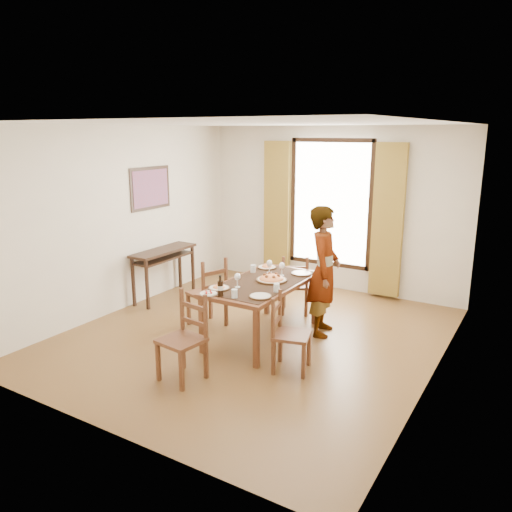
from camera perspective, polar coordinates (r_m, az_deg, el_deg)
The scene contains 22 objects.
ground at distance 6.62m, azimuth -0.29°, elevation -9.13°, with size 5.00×5.00×0.00m, color brown.
room_shell at distance 6.29m, azimuth 0.26°, elevation 4.31°, with size 4.60×5.10×2.74m.
console_table at distance 8.02m, azimuth -10.51°, elevation -0.05°, with size 0.38×1.20×0.80m.
dining_table at distance 6.36m, azimuth 0.74°, elevation -3.54°, with size 0.88×1.68×0.76m.
chair_west at distance 6.82m, azimuth -5.47°, elevation -4.41°, with size 0.55×0.55×0.97m.
chair_north at distance 7.32m, azimuth 4.49°, elevation -3.44°, with size 0.52×0.52×0.89m.
chair_south at distance 5.46m, azimuth -8.24°, elevation -9.50°, with size 0.47×0.47×0.95m.
chair_east at distance 5.61m, azimuth 3.79°, elevation -9.05°, with size 0.48×0.48×0.88m.
man at distance 6.51m, azimuth 7.78°, elevation -1.73°, with size 0.56×0.71×1.70m, color gray.
plate_sw at distance 6.05m, azimuth -4.25°, elevation -3.52°, with size 0.27×0.27×0.05m, color silver, non-canonical shape.
plate_se at distance 5.74m, azimuth 0.51°, elevation -4.47°, with size 0.27×0.27×0.05m, color silver, non-canonical shape.
plate_nw at distance 6.95m, azimuth 1.27°, elevation -1.17°, with size 0.27×0.27×0.05m, color silver, non-canonical shape.
plate_ne at distance 6.68m, azimuth 5.20°, elevation -1.84°, with size 0.27×0.27×0.05m, color silver, non-canonical shape.
pasta_platter at distance 6.35m, azimuth 1.79°, elevation -2.43°, with size 0.40×0.40×0.10m, color red, non-canonical shape.
caprese_plate at distance 5.87m, azimuth -5.45°, elevation -4.18°, with size 0.20×0.20×0.04m, color silver, non-canonical shape.
wine_glass_a at distance 6.08m, azimuth -2.13°, elevation -2.78°, with size 0.08×0.08×0.18m, color white, non-canonical shape.
wine_glass_b at distance 6.57m, azimuth 2.96°, elevation -1.49°, with size 0.08×0.08×0.18m, color white, non-canonical shape.
wine_glass_c at distance 6.69m, azimuth 1.53°, elevation -1.20°, with size 0.08×0.08×0.18m, color white, non-canonical shape.
tumbler_a at distance 5.93m, azimuth 2.37°, elevation -3.65°, with size 0.07×0.07×0.10m, color silver.
tumbler_b at distance 6.74m, azimuth -0.35°, elevation -1.45°, with size 0.07×0.07×0.10m, color silver.
tumbler_c at distance 5.72m, azimuth -2.48°, elevation -4.32°, with size 0.07×0.07×0.10m, color silver.
wine_bottle at distance 5.77m, azimuth -4.10°, elevation -3.42°, with size 0.07×0.07×0.25m, color black, non-canonical shape.
Camera 1 is at (3.17, -5.20, 2.61)m, focal length 35.00 mm.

